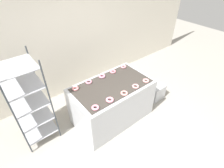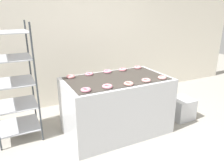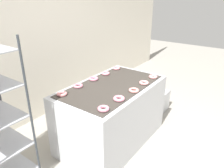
{
  "view_description": "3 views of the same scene",
  "coord_description": "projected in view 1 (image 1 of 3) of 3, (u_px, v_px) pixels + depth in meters",
  "views": [
    {
      "loc": [
        -1.62,
        -1.31,
        2.87
      ],
      "look_at": [
        0.0,
        0.7,
        0.89
      ],
      "focal_mm": 28.0,
      "sensor_mm": 36.0,
      "label": 1
    },
    {
      "loc": [
        -1.43,
        -1.99,
        1.82
      ],
      "look_at": [
        0.0,
        0.85,
        0.73
      ],
      "focal_mm": 35.0,
      "sensor_mm": 36.0,
      "label": 2
    },
    {
      "loc": [
        -2.17,
        -0.86,
        2.03
      ],
      "look_at": [
        0.0,
        0.7,
        0.89
      ],
      "focal_mm": 35.0,
      "sensor_mm": 36.0,
      "label": 3
    }
  ],
  "objects": [
    {
      "name": "baking_rack_cart",
      "position": [
        29.0,
        102.0,
        2.93
      ],
      "size": [
        0.57,
        0.6,
        1.68
      ],
      "color": "#33383D",
      "rests_on": "ground_plane"
    },
    {
      "name": "donut_far_center",
      "position": [
        102.0,
        76.0,
        3.46
      ],
      "size": [
        0.13,
        0.13,
        0.04
      ],
      "primitive_type": "torus",
      "color": "pink",
      "rests_on": "fryer_machine"
    },
    {
      "name": "donut_near_right",
      "position": [
        136.0,
        86.0,
        3.2
      ],
      "size": [
        0.13,
        0.13,
        0.03
      ],
      "primitive_type": "torus",
      "color": "#D39191",
      "rests_on": "fryer_machine"
    },
    {
      "name": "donut_far_left",
      "position": [
        89.0,
        82.0,
        3.31
      ],
      "size": [
        0.13,
        0.13,
        0.03
      ],
      "primitive_type": "torus",
      "color": "pink",
      "rests_on": "fryer_machine"
    },
    {
      "name": "donut_far_leftmost",
      "position": [
        75.0,
        88.0,
        3.15
      ],
      "size": [
        0.13,
        0.13,
        0.04
      ],
      "primitive_type": "torus",
      "color": "pink",
      "rests_on": "fryer_machine"
    },
    {
      "name": "donut_far_rightmost",
      "position": [
        123.0,
        67.0,
        3.75
      ],
      "size": [
        0.12,
        0.12,
        0.04
      ],
      "primitive_type": "torus",
      "color": "pink",
      "rests_on": "fryer_machine"
    },
    {
      "name": "donut_near_rightmost",
      "position": [
        146.0,
        81.0,
        3.34
      ],
      "size": [
        0.12,
        0.12,
        0.03
      ],
      "primitive_type": "torus",
      "color": "pink",
      "rests_on": "fryer_machine"
    },
    {
      "name": "wall_back",
      "position": [
        71.0,
        35.0,
        3.83
      ],
      "size": [
        8.0,
        0.05,
        2.8
      ],
      "color": "silver",
      "rests_on": "ground_plane"
    },
    {
      "name": "fryer_machine",
      "position": [
        112.0,
        102.0,
        3.53
      ],
      "size": [
        1.55,
        0.9,
        0.87
      ],
      "color": "#B7BABF",
      "rests_on": "ground_plane"
    },
    {
      "name": "donut_near_leftmost",
      "position": [
        95.0,
        108.0,
        2.77
      ],
      "size": [
        0.13,
        0.13,
        0.04
      ],
      "primitive_type": "torus",
      "color": "pink",
      "rests_on": "fryer_machine"
    },
    {
      "name": "ground_plane",
      "position": [
        135.0,
        138.0,
        3.36
      ],
      "size": [
        14.0,
        14.0,
        0.0
      ],
      "primitive_type": "plane",
      "color": "#9E998E"
    },
    {
      "name": "glaze_bin",
      "position": [
        154.0,
        91.0,
        4.21
      ],
      "size": [
        0.36,
        0.38,
        0.37
      ],
      "color": "#B7BABF",
      "rests_on": "ground_plane"
    },
    {
      "name": "donut_near_center",
      "position": [
        124.0,
        93.0,
        3.05
      ],
      "size": [
        0.13,
        0.13,
        0.03
      ],
      "primitive_type": "torus",
      "color": "#DD928A",
      "rests_on": "fryer_machine"
    },
    {
      "name": "donut_near_left",
      "position": [
        110.0,
        100.0,
        2.91
      ],
      "size": [
        0.13,
        0.13,
        0.04
      ],
      "primitive_type": "torus",
      "color": "pink",
      "rests_on": "fryer_machine"
    },
    {
      "name": "donut_far_right",
      "position": [
        113.0,
        71.0,
        3.6
      ],
      "size": [
        0.12,
        0.12,
        0.04
      ],
      "primitive_type": "torus",
      "color": "pink",
      "rests_on": "fryer_machine"
    }
  ]
}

